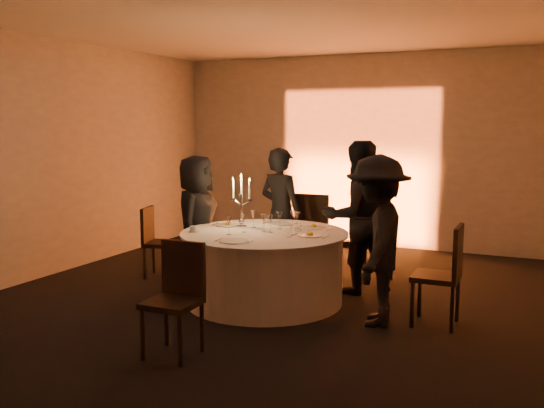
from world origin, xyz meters
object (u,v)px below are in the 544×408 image
at_px(guest_right, 377,240).
at_px(guest_back_right, 357,217).
at_px(chair_front, 177,292).
at_px(chair_back_left, 314,228).
at_px(guest_left, 197,221).
at_px(banquet_table, 264,267).
at_px(chair_back_right, 377,240).
at_px(chair_left, 156,238).
at_px(guest_back_left, 281,213).
at_px(chair_right, 445,269).
at_px(coffee_cup, 193,229).
at_px(candelabra, 241,209).

bearing_deg(guest_right, guest_back_right, -162.45).
height_order(chair_front, guest_back_right, guest_back_right).
height_order(chair_back_left, guest_back_right, guest_back_right).
bearing_deg(guest_left, banquet_table, -118.95).
distance_m(chair_back_right, chair_front, 3.25).
relative_size(chair_left, guest_back_left, 0.54).
height_order(banquet_table, chair_back_right, chair_back_right).
relative_size(chair_left, chair_right, 0.90).
bearing_deg(coffee_cup, candelabra, 53.62).
relative_size(chair_right, coffee_cup, 8.89).
height_order(guest_back_left, guest_right, guest_right).
relative_size(chair_back_left, coffee_cup, 9.43).
height_order(chair_right, coffee_cup, chair_right).
distance_m(banquet_table, guest_right, 1.37).
height_order(chair_back_right, candelabra, candelabra).
distance_m(chair_front, guest_back_right, 2.61).
bearing_deg(banquet_table, guest_back_right, 46.16).
bearing_deg(chair_front, guest_right, 46.20).
distance_m(chair_left, coffee_cup, 1.30).
bearing_deg(chair_back_left, guest_back_right, 138.52).
bearing_deg(guest_left, chair_right, -109.52).
relative_size(chair_back_right, guest_left, 0.56).
relative_size(chair_left, candelabra, 1.45).
xyz_separation_m(guest_left, coffee_cup, (0.31, -0.57, 0.02)).
bearing_deg(chair_back_left, banquet_table, 88.03).
distance_m(chair_left, candelabra, 1.48).
xyz_separation_m(banquet_table, chair_front, (-0.04, -1.64, 0.15)).
xyz_separation_m(chair_left, guest_back_right, (2.51, 0.38, 0.37)).
height_order(guest_back_left, guest_back_right, guest_back_right).
bearing_deg(chair_left, chair_back_right, -83.23).
bearing_deg(guest_right, banquet_table, -107.44).
bearing_deg(chair_back_left, chair_left, 29.55).
height_order(banquet_table, guest_right, guest_right).
xyz_separation_m(chair_front, guest_left, (-0.97, 1.90, 0.25)).
relative_size(chair_front, coffee_cup, 8.58).
xyz_separation_m(chair_back_left, guest_back_right, (0.76, -0.65, 0.28)).
distance_m(guest_right, candelabra, 1.69).
xyz_separation_m(coffee_cup, candelabra, (0.34, 0.47, 0.18)).
relative_size(guest_left, candelabra, 2.55).
bearing_deg(coffee_cup, chair_left, 143.90).
distance_m(chair_back_left, chair_right, 2.37).
relative_size(guest_left, coffee_cup, 14.16).
bearing_deg(guest_back_right, guest_right, 72.43).
height_order(coffee_cup, candelabra, candelabra).
distance_m(coffee_cup, candelabra, 0.61).
bearing_deg(candelabra, chair_back_left, 73.67).
xyz_separation_m(chair_back_left, chair_right, (1.87, -1.46, -0.04)).
xyz_separation_m(banquet_table, chair_right, (1.90, 0.00, 0.17)).
distance_m(chair_right, guest_back_left, 2.40).
xyz_separation_m(guest_back_left, guest_right, (1.55, -1.23, 0.00)).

